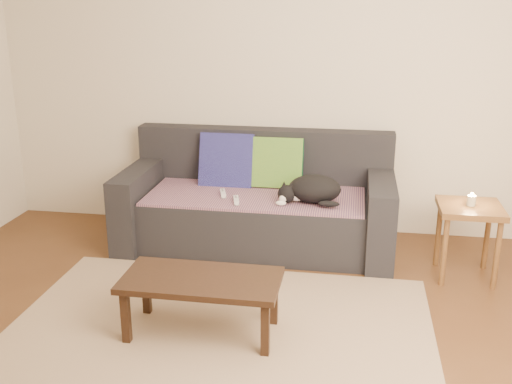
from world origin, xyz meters
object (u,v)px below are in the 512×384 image
at_px(wii_remote_b, 223,193).
at_px(coffee_table, 201,285).
at_px(sofa, 258,207).
at_px(wii_remote_a, 236,200).
at_px(side_table, 469,218).
at_px(cat, 312,189).

relative_size(wii_remote_b, coffee_table, 0.17).
height_order(sofa, wii_remote_a, sofa).
distance_m(wii_remote_a, side_table, 1.65).
relative_size(sofa, wii_remote_b, 14.00).
bearing_deg(coffee_table, wii_remote_a, 91.12).
distance_m(wii_remote_b, side_table, 1.80).
bearing_deg(coffee_table, wii_remote_b, 96.94).
relative_size(sofa, wii_remote_a, 14.00).
bearing_deg(coffee_table, cat, 66.40).
height_order(cat, wii_remote_a, cat).
relative_size(sofa, coffee_table, 2.33).
relative_size(wii_remote_a, wii_remote_b, 1.00).
bearing_deg(sofa, wii_remote_a, -110.58).
relative_size(wii_remote_b, side_table, 0.28).
bearing_deg(wii_remote_b, wii_remote_a, -154.55).
bearing_deg(sofa, side_table, -13.29).
bearing_deg(sofa, coffee_table, -93.62).
bearing_deg(side_table, cat, 171.79).
distance_m(wii_remote_b, coffee_table, 1.29).
height_order(cat, side_table, cat).
height_order(wii_remote_a, side_table, side_table).
relative_size(cat, side_table, 0.97).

